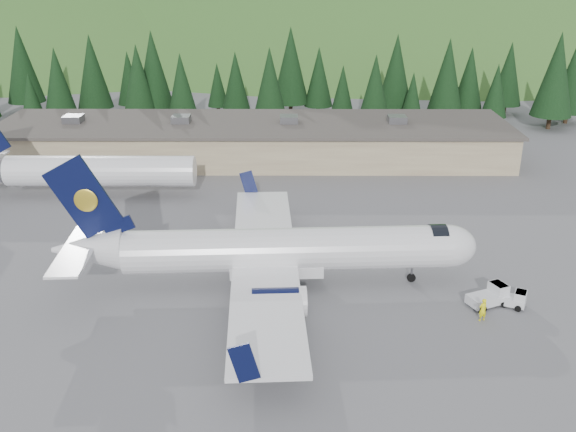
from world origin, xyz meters
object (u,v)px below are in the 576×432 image
(second_airliner, at_px, (76,170))
(baggage_tug_b, at_px, (512,299))
(ramp_worker, at_px, (483,310))
(airliner, at_px, (275,251))
(terminal_building, at_px, (253,140))
(baggage_tug_a, at_px, (490,296))

(second_airliner, distance_m, baggage_tug_b, 50.27)
(ramp_worker, bearing_deg, second_airliner, -54.47)
(airliner, xyz_separation_m, second_airliner, (-23.87, 22.06, 0.13))
(terminal_building, bearing_deg, second_airliner, -141.22)
(baggage_tug_b, xyz_separation_m, terminal_building, (-23.26, 41.61, 1.98))
(airliner, xyz_separation_m, ramp_worker, (16.28, -5.86, -2.23))
(baggage_tug_a, bearing_deg, second_airliner, 124.25)
(second_airliner, xyz_separation_m, baggage_tug_a, (41.49, -25.37, -2.55))
(second_airliner, height_order, terminal_building, second_airliner)
(airliner, bearing_deg, terminal_building, 92.89)
(second_airliner, bearing_deg, baggage_tug_b, -30.68)
(terminal_building, bearing_deg, baggage_tug_a, -62.46)
(second_airliner, relative_size, ramp_worker, 14.35)
(airliner, relative_size, ramp_worker, 18.83)
(airliner, bearing_deg, baggage_tug_b, -13.48)
(second_airliner, relative_size, baggage_tug_a, 7.61)
(second_airliner, relative_size, baggage_tug_b, 9.15)
(baggage_tug_a, xyz_separation_m, baggage_tug_b, (1.69, -0.24, -0.13))
(second_airliner, distance_m, terminal_building, 25.55)
(second_airliner, relative_size, terminal_building, 0.39)
(second_airliner, height_order, baggage_tug_a, second_airliner)
(terminal_building, bearing_deg, baggage_tug_b, -60.79)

